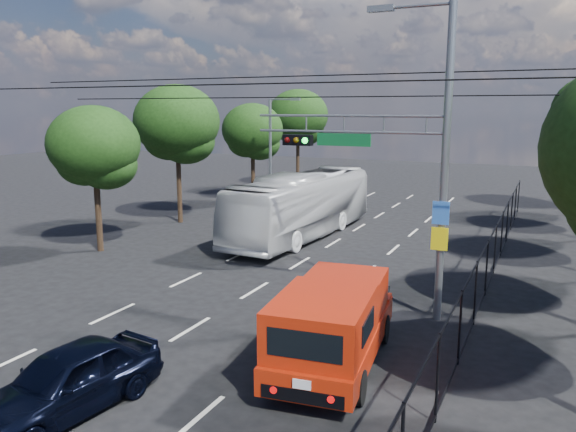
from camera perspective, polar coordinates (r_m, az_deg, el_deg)
The scene contains 14 objects.
ground at distance 14.57m, azimuth -19.33°, elevation -16.22°, with size 120.00×120.00×0.00m, color black.
lane_markings at distance 25.72m, azimuth 3.03°, elevation -3.71°, with size 6.12×38.00×0.01m.
signal_mast at distance 17.56m, azimuth 11.78°, elevation 6.60°, with size 6.43×0.39×9.50m.
streetlight_left at distance 34.89m, azimuth -1.56°, elevation 6.73°, with size 2.09×0.22×7.08m.
utility_wires at distance 20.21m, azimuth -2.49°, elevation 13.01°, with size 22.00×5.04×0.74m.
fence_right at distance 21.98m, azimuth 19.85°, elevation -4.13°, with size 0.06×34.03×2.00m.
tree_left_b at distance 26.69m, azimuth -19.01°, elevation 6.23°, with size 4.08×4.08×6.63m.
tree_left_c at distance 32.38m, azimuth -11.16°, elevation 8.78°, with size 4.80×4.80×7.80m.
tree_left_d at distance 38.94m, azimuth -3.58°, elevation 8.30°, with size 4.20×4.20×6.83m.
tree_left_e at distance 46.16m, azimuth 1.05°, elevation 9.73°, with size 4.92×4.92×7.99m.
red_pickup at distance 14.45m, azimuth 4.66°, elevation -10.70°, with size 2.84×6.15×2.21m.
navy_hatchback at distance 13.44m, azimuth -21.48°, elevation -15.27°, with size 1.74×4.32×1.47m, color black.
white_bus at distance 28.57m, azimuth 1.41°, elevation 1.13°, with size 2.74×11.72×3.27m, color silver.
white_van at distance 26.68m, azimuth -3.06°, elevation -1.83°, with size 1.29×3.70×1.22m, color silver.
Camera 1 is at (9.40, -9.04, 6.50)m, focal length 35.00 mm.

